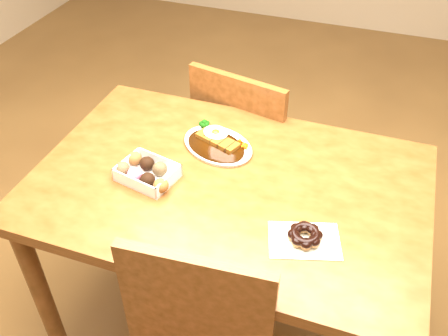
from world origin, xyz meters
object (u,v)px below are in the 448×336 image
(chair_far, at_px, (250,146))
(pon_de_ring, at_px, (305,236))
(table, at_px, (228,204))
(donut_box, at_px, (146,172))
(katsu_curry_plate, at_px, (217,143))

(chair_far, height_order, pon_de_ring, chair_far)
(table, relative_size, donut_box, 6.05)
(katsu_curry_plate, distance_m, pon_de_ring, 0.48)
(donut_box, bearing_deg, katsu_curry_plate, 56.38)
(pon_de_ring, bearing_deg, table, 149.37)
(table, height_order, chair_far, chair_far)
(donut_box, height_order, pon_de_ring, donut_box)
(katsu_curry_plate, relative_size, donut_box, 1.52)
(katsu_curry_plate, height_order, pon_de_ring, katsu_curry_plate)
(katsu_curry_plate, bearing_deg, pon_de_ring, -41.01)
(chair_far, height_order, katsu_curry_plate, chair_far)
(table, distance_m, katsu_curry_plate, 0.21)
(chair_far, height_order, donut_box, chair_far)
(table, xyz_separation_m, pon_de_ring, (0.27, -0.16, 0.12))
(katsu_curry_plate, xyz_separation_m, pon_de_ring, (0.36, -0.32, 0.01))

